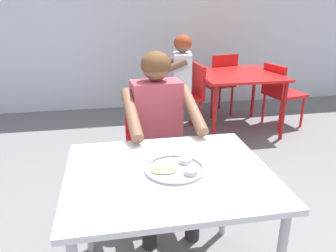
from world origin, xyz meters
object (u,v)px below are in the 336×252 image
(table_foreground, at_px, (169,185))
(chair_red_right, at_px, (280,90))
(chair_foreground, at_px, (154,143))
(table_background_red, at_px, (238,79))
(thali_tray, at_px, (175,168))
(patron_background, at_px, (174,76))
(diner_foreground, at_px, (160,126))
(chair_red_left, at_px, (189,93))
(chair_red_far, at_px, (220,80))

(table_foreground, xyz_separation_m, chair_red_right, (1.89, 2.31, -0.19))
(chair_foreground, distance_m, chair_red_right, 2.34)
(table_background_red, bearing_deg, table_foreground, -119.45)
(thali_tray, height_order, chair_red_right, chair_red_right)
(thali_tray, relative_size, patron_background, 0.26)
(table_foreground, xyz_separation_m, thali_tray, (0.04, 0.00, 0.09))
(chair_foreground, bearing_deg, table_foreground, -92.93)
(chair_foreground, distance_m, diner_foreground, 0.32)
(patron_background, bearing_deg, chair_red_left, 8.18)
(table_background_red, relative_size, patron_background, 0.80)
(chair_foreground, xyz_separation_m, patron_background, (0.46, 1.43, 0.20))
(chair_foreground, distance_m, chair_red_far, 2.33)
(table_foreground, height_order, chair_foreground, chair_foreground)
(thali_tray, height_order, chair_foreground, chair_foreground)
(thali_tray, relative_size, table_background_red, 0.32)
(table_background_red, distance_m, patron_background, 0.79)
(thali_tray, relative_size, chair_foreground, 0.35)
(table_foreground, relative_size, chair_red_right, 1.27)
(chair_foreground, height_order, chair_red_far, chair_red_far)
(chair_foreground, relative_size, patron_background, 0.74)
(table_foreground, bearing_deg, thali_tray, 5.80)
(chair_red_right, distance_m, patron_background, 1.41)
(diner_foreground, distance_m, chair_red_right, 2.49)
(chair_foreground, bearing_deg, patron_background, 72.34)
(chair_red_left, distance_m, chair_red_far, 0.77)
(chair_foreground, distance_m, chair_red_left, 1.60)
(thali_tray, height_order, diner_foreground, diner_foreground)
(chair_foreground, bearing_deg, chair_red_right, 38.05)
(chair_red_left, relative_size, patron_background, 0.70)
(chair_red_right, height_order, chair_red_far, chair_red_far)
(chair_red_left, relative_size, chair_red_right, 1.03)
(table_background_red, bearing_deg, diner_foreground, -126.95)
(table_background_red, bearing_deg, chair_red_left, 175.88)
(chair_red_right, bearing_deg, chair_red_far, 139.27)
(table_foreground, distance_m, thali_tray, 0.10)
(thali_tray, height_order, chair_red_left, chair_red_left)
(table_foreground, height_order, chair_red_right, chair_red_right)
(table_foreground, height_order, chair_red_far, chair_red_far)
(table_foreground, bearing_deg, table_background_red, 60.55)
(table_background_red, relative_size, chair_red_left, 1.14)
(table_foreground, xyz_separation_m, chair_red_left, (0.69, 2.33, -0.16))
(chair_red_right, height_order, patron_background, patron_background)
(table_foreground, xyz_separation_m, chair_red_far, (1.26, 2.85, -0.15))
(table_background_red, xyz_separation_m, chair_red_right, (0.60, 0.03, -0.18))
(table_foreground, relative_size, chair_red_left, 1.23)
(diner_foreground, xyz_separation_m, chair_red_right, (1.83, 1.67, -0.27))
(thali_tray, bearing_deg, chair_red_far, 66.71)
(table_background_red, bearing_deg, chair_red_right, 2.47)
(diner_foreground, bearing_deg, chair_red_left, 69.43)
(table_foreground, bearing_deg, patron_background, 77.74)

